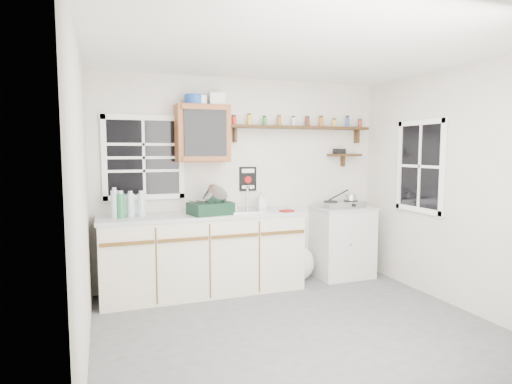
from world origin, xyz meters
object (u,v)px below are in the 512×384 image
right_cabinet (342,241)px  upper_cabinet (202,134)px  main_cabinet (204,253)px  spice_shelf (300,127)px  dish_rack (212,205)px  hotplate (341,204)px

right_cabinet → upper_cabinet: size_ratio=1.40×
main_cabinet → upper_cabinet: size_ratio=3.55×
main_cabinet → spice_shelf: size_ratio=1.21×
right_cabinet → upper_cabinet: 2.26m
spice_shelf → dish_rack: 1.56m
hotplate → main_cabinet: bearing=172.3°
main_cabinet → right_cabinet: (1.83, 0.03, -0.01)m
right_cabinet → spice_shelf: 1.57m
spice_shelf → dish_rack: (-1.23, -0.31, -0.90)m
dish_rack → hotplate: (1.71, 0.11, -0.08)m
dish_rack → hotplate: size_ratio=0.82×
hotplate → spice_shelf: bearing=148.8°
hotplate → right_cabinet: bearing=16.0°
spice_shelf → hotplate: spice_shelf is taller
main_cabinet → hotplate: size_ratio=3.70×
right_cabinet → hotplate: hotplate is taller
upper_cabinet → dish_rack: size_ratio=1.28×
right_cabinet → main_cabinet: bearing=-179.2°
right_cabinet → upper_cabinet: (-1.80, 0.12, 1.37)m
main_cabinet → upper_cabinet: 1.37m
upper_cabinet → spice_shelf: bearing=3.1°
right_cabinet → hotplate: (-0.05, -0.02, 0.49)m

